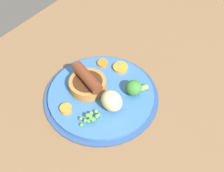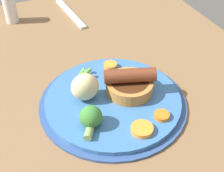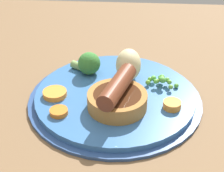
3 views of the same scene
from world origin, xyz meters
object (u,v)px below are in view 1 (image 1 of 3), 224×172
object	(u,v)px
broccoli_floret_near	(135,87)
carrot_slice_2	(66,109)
potato_chunk_0	(112,101)
carrot_slice_0	(120,68)
dinner_plate	(101,96)
sausage_pudding	(88,83)
carrot_slice_1	(103,63)
pea_pile	(91,117)

from	to	relation	value
broccoli_floret_near	carrot_slice_2	world-z (taller)	broccoli_floret_near
carrot_slice_2	potato_chunk_0	bearing A→B (deg)	131.13
broccoli_floret_near	carrot_slice_0	world-z (taller)	broccoli_floret_near
dinner_plate	sausage_pudding	distance (cm)	4.50
potato_chunk_0	carrot_slice_2	distance (cm)	10.45
carrot_slice_1	dinner_plate	bearing A→B (deg)	36.54
dinner_plate	carrot_slice_1	world-z (taller)	carrot_slice_1
dinner_plate	carrot_slice_2	bearing A→B (deg)	-19.86
broccoli_floret_near	potato_chunk_0	xyz separation A→B (cm)	(6.95, -1.39, 0.83)
broccoli_floret_near	potato_chunk_0	distance (cm)	7.13
dinner_plate	carrot_slice_0	world-z (taller)	carrot_slice_0
pea_pile	potato_chunk_0	bearing A→B (deg)	162.23
pea_pile	broccoli_floret_near	distance (cm)	12.67
broccoli_floret_near	carrot_slice_1	distance (cm)	12.13
sausage_pudding	carrot_slice_2	size ratio (longest dim) A/B	3.62
carrot_slice_0	carrot_slice_1	bearing A→B (deg)	-71.85
carrot_slice_2	carrot_slice_0	bearing A→B (deg)	173.96
carrot_slice_0	carrot_slice_1	xyz separation A→B (cm)	(1.48, -4.53, -0.04)
broccoli_floret_near	carrot_slice_1	size ratio (longest dim) A/B	1.96
sausage_pudding	pea_pile	bearing A→B (deg)	151.77
dinner_plate	carrot_slice_2	world-z (taller)	carrot_slice_2
potato_chunk_0	carrot_slice_1	xyz separation A→B (cm)	(-9.64, -10.34, -2.26)
sausage_pudding	carrot_slice_1	distance (cm)	8.71
dinner_plate	carrot_slice_1	xyz separation A→B (cm)	(-7.76, -5.75, 1.21)
sausage_pudding	carrot_slice_1	bearing A→B (deg)	-57.59
sausage_pudding	carrot_slice_0	bearing A→B (deg)	-85.81
potato_chunk_0	dinner_plate	bearing A→B (deg)	-112.28
sausage_pudding	carrot_slice_1	world-z (taller)	sausage_pudding
sausage_pudding	carrot_slice_0	size ratio (longest dim) A/B	2.63
carrot_slice_1	carrot_slice_2	world-z (taller)	carrot_slice_2
pea_pile	carrot_slice_2	size ratio (longest dim) A/B	1.99
broccoli_floret_near	dinner_plate	bearing A→B (deg)	-18.63
carrot_slice_1	carrot_slice_0	bearing A→B (deg)	108.15
carrot_slice_0	carrot_slice_2	size ratio (longest dim) A/B	1.38
dinner_plate	carrot_slice_0	distance (cm)	9.41
broccoli_floret_near	carrot_slice_2	bearing A→B (deg)	-2.49
carrot_slice_0	pea_pile	bearing A→B (deg)	14.04
potato_chunk_0	carrot_slice_0	bearing A→B (deg)	-152.40
pea_pile	potato_chunk_0	distance (cm)	5.82
sausage_pudding	carrot_slice_2	bearing A→B (deg)	110.85
dinner_plate	potato_chunk_0	world-z (taller)	potato_chunk_0
broccoli_floret_near	carrot_slice_0	bearing A→B (deg)	-88.94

